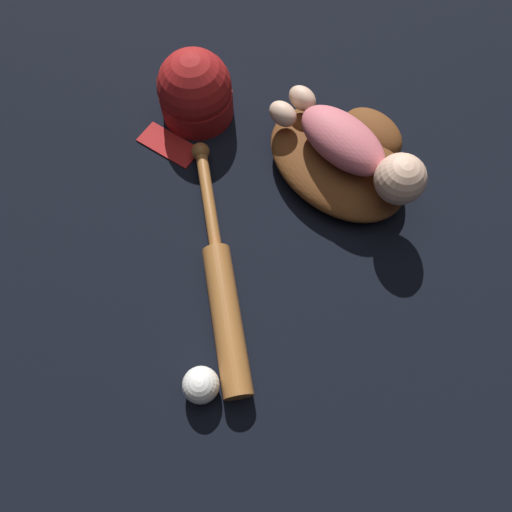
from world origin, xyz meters
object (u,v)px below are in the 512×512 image
object	(u,v)px
baseball_glove	(343,157)
baseball	(201,385)
baseball_bat	(222,290)
baby_figure	(355,149)
baseball_cap	(195,92)

from	to	relation	value
baseball_glove	baseball	xyz separation A→B (m)	(0.30, -0.49, -0.00)
baseball_bat	baseball	world-z (taller)	baseball
baby_figure	baseball_bat	xyz separation A→B (m)	(0.11, -0.36, -0.09)
baseball_bat	baseball	bearing A→B (deg)	-38.43
baseball_glove	baseball	bearing A→B (deg)	-58.82
baseball_glove	baseball_cap	distance (m)	0.37
baby_figure	baseball_cap	world-z (taller)	baby_figure
baseball_glove	baseball_cap	xyz separation A→B (m)	(-0.29, -0.22, 0.03)
baseball_glove	baseball_bat	distance (m)	0.40
baseball_glove	baseball_bat	xyz separation A→B (m)	(0.15, -0.37, -0.01)
baseball_cap	baseball_glove	bearing A→B (deg)	36.75
baseball_bat	baby_figure	bearing A→B (deg)	107.29
baseball	baseball_cap	size ratio (longest dim) A/B	0.28
baseball_bat	baseball_cap	size ratio (longest dim) A/B	2.19
baseball_glove	baseball_bat	bearing A→B (deg)	-68.14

